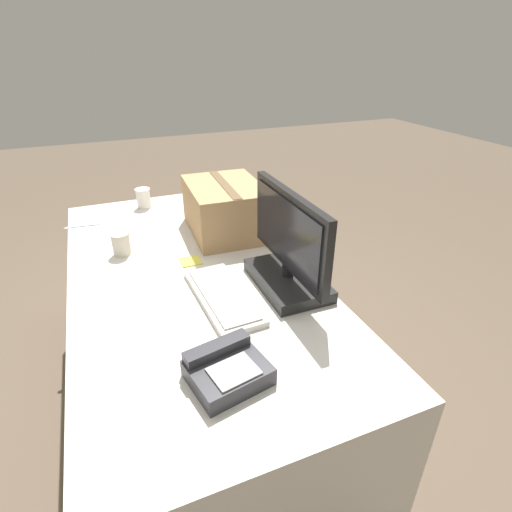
{
  "coord_description": "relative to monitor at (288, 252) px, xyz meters",
  "views": [
    {
      "loc": [
        1.38,
        -0.27,
        1.53
      ],
      "look_at": [
        0.25,
        0.19,
        0.87
      ],
      "focal_mm": 28.0,
      "sensor_mm": 36.0,
      "label": 1
    }
  ],
  "objects": [
    {
      "name": "cardboard_box",
      "position": [
        -0.54,
        -0.06,
        -0.02
      ],
      "size": [
        0.44,
        0.34,
        0.24
      ],
      "rotation": [
        0.0,
        0.0,
        -0.05
      ],
      "color": "tan",
      "rests_on": "office_desk"
    },
    {
      "name": "spoon",
      "position": [
        -0.86,
        -0.73,
        -0.14
      ],
      "size": [
        0.03,
        0.17,
        0.0
      ],
      "rotation": [
        0.0,
        0.0,
        4.61
      ],
      "color": "#B2B2B7",
      "rests_on": "office_desk"
    },
    {
      "name": "keyboard",
      "position": [
        0.0,
        -0.25,
        -0.13
      ],
      "size": [
        0.42,
        0.18,
        0.03
      ],
      "rotation": [
        0.0,
        0.0,
        0.05
      ],
      "color": "beige",
      "rests_on": "office_desk"
    },
    {
      "name": "paper_cup_right",
      "position": [
        -0.49,
        -0.55,
        -0.09
      ],
      "size": [
        0.08,
        0.08,
        0.1
      ],
      "color": "beige",
      "rests_on": "office_desk"
    },
    {
      "name": "sticky_note_pad",
      "position": [
        -0.31,
        -0.29,
        -0.14
      ],
      "size": [
        0.08,
        0.08,
        0.01
      ],
      "color": "#E5DB4C",
      "rests_on": "office_desk"
    },
    {
      "name": "paper_cup_left",
      "position": [
        -1.01,
        -0.38,
        -0.09
      ],
      "size": [
        0.08,
        0.08,
        0.11
      ],
      "color": "white",
      "rests_on": "office_desk"
    },
    {
      "name": "ground_plane",
      "position": [
        -0.25,
        -0.32,
        -0.86
      ],
      "size": [
        12.0,
        12.0,
        0.0
      ],
      "primitive_type": "plane",
      "color": "brown"
    },
    {
      "name": "desk_phone",
      "position": [
        0.36,
        -0.36,
        -0.11
      ],
      "size": [
        0.21,
        0.23,
        0.08
      ],
      "rotation": [
        0.0,
        0.0,
        0.2
      ],
      "color": "#2D2D33",
      "rests_on": "office_desk"
    },
    {
      "name": "office_desk",
      "position": [
        -0.25,
        -0.32,
        -0.5
      ],
      "size": [
        1.8,
        0.9,
        0.72
      ],
      "color": "beige",
      "rests_on": "ground_plane"
    },
    {
      "name": "monitor",
      "position": [
        0.0,
        0.0,
        0.0
      ],
      "size": [
        0.53,
        0.22,
        0.37
      ],
      "color": "black",
      "rests_on": "office_desk"
    }
  ]
}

